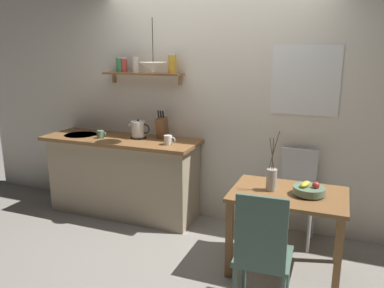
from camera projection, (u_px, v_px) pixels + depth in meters
The scene contains 14 objects.
ground_plane at pixel (192, 239), 3.93m from camera, with size 14.00×14.00×0.00m, color gray.
back_wall at pixel (231, 103), 4.12m from camera, with size 6.80×0.11×2.70m.
kitchen_counter at pixel (123, 176), 4.46m from camera, with size 1.83×0.63×0.93m.
wall_shelf at pixel (143, 69), 4.25m from camera, with size 0.95×0.20×0.33m.
dining_table at pixel (288, 206), 3.25m from camera, with size 0.96×0.68×0.72m.
dining_chair_near at pixel (262, 251), 2.65m from camera, with size 0.41×0.43×0.98m.
dining_chair_far at pixel (296, 191), 3.84m from camera, with size 0.42×0.41×0.93m.
fruit_bowl at pixel (309, 190), 3.15m from camera, with size 0.26×0.26×0.13m.
twig_vase at pixel (272, 179), 3.25m from camera, with size 0.10×0.09×0.53m.
electric_kettle at pixel (138, 130), 4.30m from camera, with size 0.26×0.18×0.22m.
knife_block at pixel (162, 127), 4.27m from camera, with size 0.10×0.16×0.32m.
coffee_mug_by_sink at pixel (101, 134), 4.32m from camera, with size 0.12×0.08×0.09m.
coffee_mug_spare at pixel (168, 140), 4.01m from camera, with size 0.13×0.09×0.10m.
pendant_lamp at pixel (153, 67), 3.90m from camera, with size 0.29×0.29×0.54m.
Camera 1 is at (1.32, -3.33, 1.89)m, focal length 35.52 mm.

